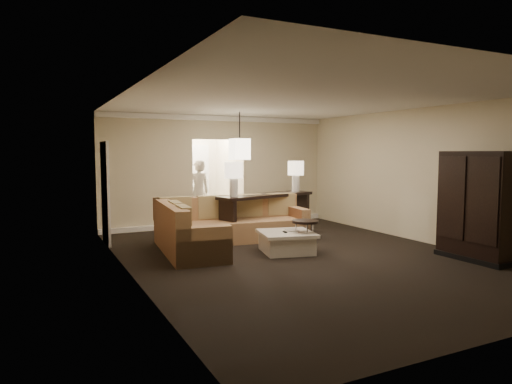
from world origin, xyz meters
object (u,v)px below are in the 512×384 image
coffee_table (287,242)px  sectional_sofa (220,227)px  drink_table (305,230)px  person (198,189)px  console_table (267,211)px  armoire (477,208)px

coffee_table → sectional_sofa: bearing=127.3°
drink_table → person: size_ratio=0.33×
console_table → drink_table: 1.90m
console_table → armoire: (2.19, -3.67, 0.34)m
coffee_table → armoire: (2.64, -1.99, 0.71)m
sectional_sofa → person: person is taller
armoire → person: (-3.04, 5.85, 0.02)m
sectional_sofa → drink_table: (1.16, -1.35, 0.06)m
coffee_table → armoire: bearing=-37.0°
sectional_sofa → coffee_table: sectional_sofa is taller
drink_table → person: person is taller
console_table → drink_table: size_ratio=4.09×
sectional_sofa → console_table: (1.33, 0.54, 0.18)m
console_table → armoire: size_ratio=1.32×
drink_table → sectional_sofa: bearing=130.7°
armoire → person: armoire is taller
armoire → coffee_table: bearing=143.0°
coffee_table → console_table: console_table is taller
armoire → person: 6.59m
person → console_table: bearing=103.9°
console_table → armoire: 4.29m
coffee_table → console_table: size_ratio=0.47×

